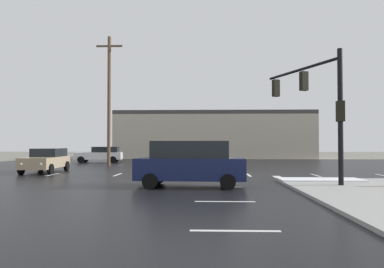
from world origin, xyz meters
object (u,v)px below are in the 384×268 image
(sedan_tan, at_px, (46,160))
(suv_navy, at_px, (191,163))
(sedan_white, at_px, (101,154))
(traffic_signal_mast, at_px, (316,97))
(utility_pole_far, at_px, (109,99))

(sedan_tan, bearing_deg, suv_navy, 49.10)
(suv_navy, bearing_deg, sedan_white, -60.67)
(traffic_signal_mast, xyz_separation_m, sedan_tan, (-15.80, 6.35, -3.28))
(sedan_white, bearing_deg, traffic_signal_mast, 125.07)
(sedan_tan, relative_size, utility_pole_far, 0.42)
(sedan_tan, xyz_separation_m, utility_pole_far, (2.45, 6.44, 4.85))
(traffic_signal_mast, height_order, utility_pole_far, utility_pole_far)
(utility_pole_far, bearing_deg, sedan_white, 112.33)
(traffic_signal_mast, xyz_separation_m, sedan_white, (-15.64, 18.35, -3.28))
(traffic_signal_mast, distance_m, sedan_tan, 17.34)
(traffic_signal_mast, xyz_separation_m, suv_navy, (-5.94, -1.24, -3.04))
(traffic_signal_mast, relative_size, utility_pole_far, 0.54)
(traffic_signal_mast, distance_m, suv_navy, 6.78)
(sedan_white, bearing_deg, suv_navy, 110.97)
(sedan_white, bearing_deg, sedan_tan, 83.86)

